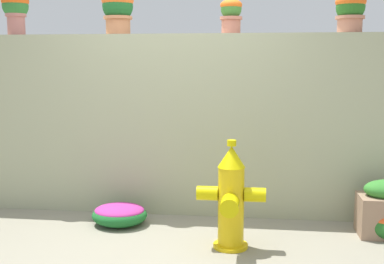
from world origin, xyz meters
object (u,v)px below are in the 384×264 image
Objects in this scene: potted_plant_2 at (118,8)px; fire_hydrant at (231,199)px; potted_plant_1 at (15,8)px; potted_plant_3 at (231,13)px; potted_plant_4 at (350,10)px; flower_bush_right at (120,214)px.

fire_hydrant is (1.22, -1.00, -1.68)m from potted_plant_2.
potted_plant_3 is at bearing -0.02° from potted_plant_1.
potted_plant_3 is at bearing 179.34° from potted_plant_4.
potted_plant_3 is 2.27m from flower_bush_right.
potted_plant_1 reaches higher than fire_hydrant.
potted_plant_2 is at bearing -179.27° from potted_plant_3.
potted_plant_2 is 0.83× the size of flower_bush_right.
potted_plant_2 is at bearing -179.96° from potted_plant_4.
potted_plant_1 is at bearing 156.61° from flower_bush_right.
flower_bush_right is (1.23, -0.53, -2.03)m from potted_plant_1.
potted_plant_1 is 1.11m from potted_plant_2.
potted_plant_2 reaches higher than potted_plant_4.
potted_plant_1 reaches higher than flower_bush_right.
potted_plant_1 is at bearing 179.76° from potted_plant_4.
potted_plant_4 is (3.42, -0.01, -0.06)m from potted_plant_1.
potted_plant_2 reaches higher than fire_hydrant.
fire_hydrant is at bearing -23.44° from flower_bush_right.
flower_bush_right is (0.12, -0.52, -2.01)m from potted_plant_2.
potted_plant_3 is 0.38× the size of fire_hydrant.
potted_plant_2 reaches higher than potted_plant_3.
potted_plant_2 reaches higher than flower_bush_right.
potted_plant_3 is (1.16, 0.01, -0.06)m from potted_plant_2.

